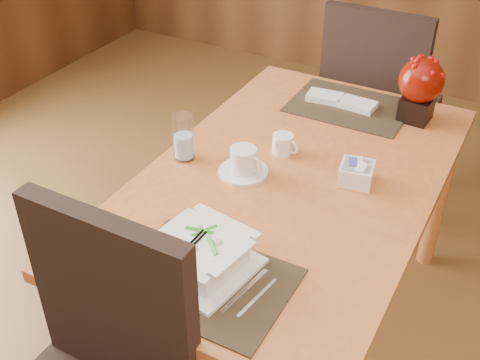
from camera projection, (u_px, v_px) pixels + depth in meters
The scene contains 12 objects.
dining_table at pixel (290, 200), 2.03m from camera, with size 0.90×1.50×0.75m.
placemat_near at pixel (204, 280), 1.57m from camera, with size 0.45×0.33×0.01m, color black.
placemat_far at pixel (349, 106), 2.36m from camera, with size 0.45×0.33×0.01m, color black.
soup_setting at pixel (202, 255), 1.58m from camera, with size 0.29×0.29×0.10m.
coffee_cup at pixel (243, 163), 1.96m from camera, with size 0.17×0.17×0.09m.
water_glass at pixel (183, 137), 2.02m from camera, with size 0.07×0.07×0.16m, color white.
creamer_jug at pixel (283, 144), 2.07m from camera, with size 0.09×0.09×0.07m, color white, non-canonical shape.
sugar_caddy at pixel (356, 173), 1.93m from camera, with size 0.10×0.10×0.06m, color white.
berry_decor at pixel (420, 86), 2.20m from camera, with size 0.17×0.17×0.24m.
napkins_far at pixel (343, 101), 2.37m from camera, with size 0.28×0.10×0.02m, color silver, non-canonical shape.
bread_plate at pixel (96, 234), 1.72m from camera, with size 0.15×0.15×0.01m, color white.
far_chair at pixel (376, 98), 2.79m from camera, with size 0.49×0.49×1.04m.
Camera 1 is at (0.63, -0.91, 1.87)m, focal length 45.00 mm.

